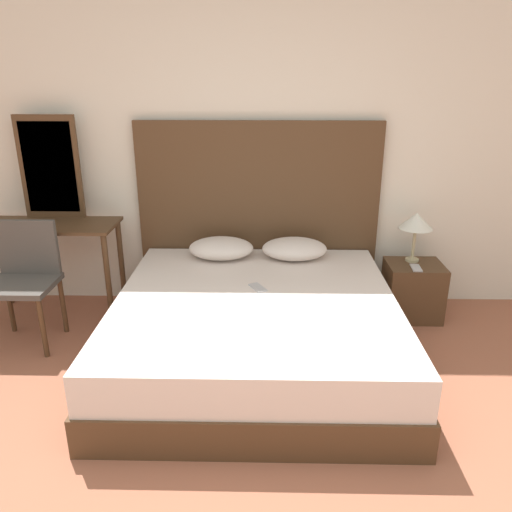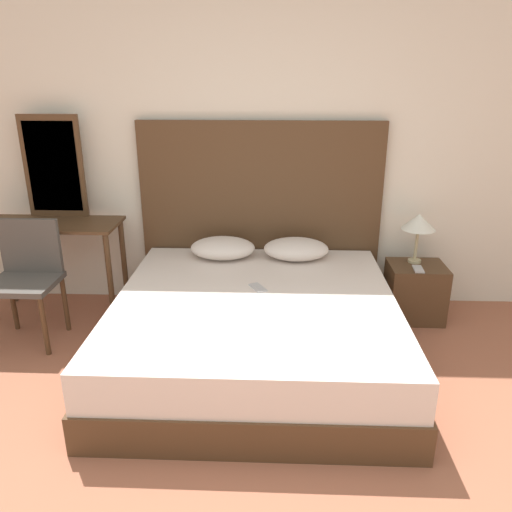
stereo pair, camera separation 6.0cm
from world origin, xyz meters
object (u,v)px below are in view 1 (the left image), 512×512
Objects in this scene: table_lamp at (416,222)px; vanity_desk at (49,240)px; phone_on_nightstand at (416,268)px; chair at (24,273)px; nightstand at (412,290)px; phone_on_bed at (258,288)px; bed at (256,330)px.

vanity_desk is at bearing -178.40° from table_lamp.
phone_on_nightstand is 2.89m from chair.
nightstand is 0.55m from table_lamp.
table_lamp is at bearing 27.35° from phone_on_bed.
table_lamp is 2.93m from chair.
vanity_desk is at bearing 157.04° from bed.
vanity_desk is (-2.84, 0.08, 0.17)m from phone_on_nightstand.
nightstand is at bearing 76.20° from phone_on_nightstand.
chair reaches higher than phone_on_bed.
chair is (-2.88, -0.49, -0.25)m from table_lamp.
phone_on_bed is 0.16× the size of vanity_desk.
vanity_desk is (-1.64, 0.55, 0.14)m from phone_on_bed.
table_lamp is at bearing 85.81° from phone_on_nightstand.
vanity_desk is at bearing 86.19° from chair.
bed is at bearing -147.90° from table_lamp.
phone_on_bed is at bearing -158.85° from phone_on_nightstand.
chair is (-2.87, -0.33, 0.06)m from phone_on_nightstand.
vanity_desk is (-2.87, -0.01, 0.40)m from nightstand.
phone_on_bed is 1.40m from table_lamp.
phone_on_bed is 0.19× the size of chair.
vanity_desk reaches higher than nightstand.
chair is (-0.03, -0.41, -0.11)m from vanity_desk.
phone_on_nightstand is at bearing -1.68° from vanity_desk.
phone_on_bed is at bearing -4.77° from chair.
bed is 1.81m from vanity_desk.
chair is (-1.66, 0.28, 0.28)m from bed.
table_lamp is at bearing 98.09° from nightstand.
phone_on_nightstand is 2.85m from vanity_desk.
phone_on_nightstand is 0.18× the size of chair.
chair reaches higher than nightstand.
phone_on_bed reaches higher than nightstand.
nightstand is 0.51× the size of chair.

